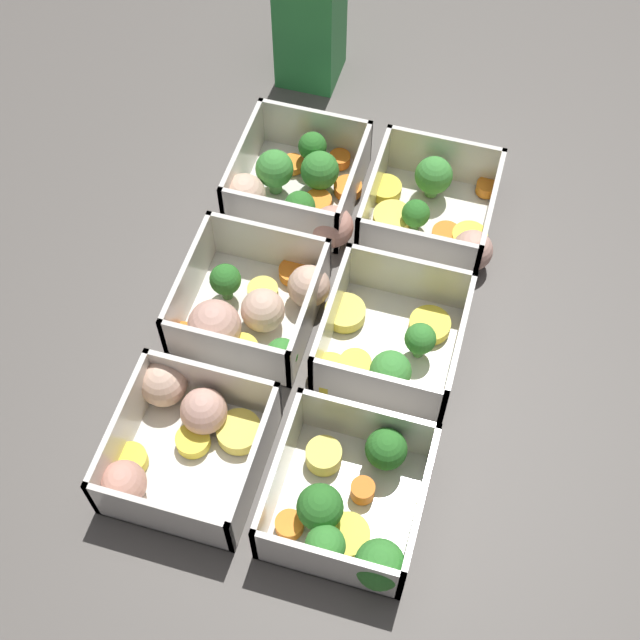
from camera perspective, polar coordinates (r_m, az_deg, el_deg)
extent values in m
plane|color=#56514C|center=(0.84, 0.00, -0.75)|extent=(4.00, 4.00, 0.00)
cube|color=silver|center=(0.76, 1.74, -11.65)|extent=(0.13, 0.12, 0.00)
cube|color=silver|center=(0.73, 6.33, -12.02)|extent=(0.13, 0.01, 0.06)
cube|color=silver|center=(0.74, -2.65, -9.72)|extent=(0.13, 0.01, 0.06)
cube|color=silver|center=(0.71, 0.43, -15.42)|extent=(0.01, 0.12, 0.06)
cube|color=silver|center=(0.76, 3.04, -6.64)|extent=(0.01, 0.12, 0.06)
cylinder|color=#49883F|center=(0.74, 0.33, -14.71)|extent=(0.01, 0.01, 0.01)
sphere|color=#388433|center=(0.72, 0.33, -14.23)|extent=(0.03, 0.03, 0.03)
cylinder|color=orange|center=(0.75, 2.75, -10.84)|extent=(0.03, 0.03, 0.02)
cylinder|color=#407A37|center=(0.75, 0.00, -12.48)|extent=(0.01, 0.01, 0.01)
sphere|color=#2D7228|center=(0.73, 0.00, -11.89)|extent=(0.04, 0.04, 0.04)
cylinder|color=orange|center=(0.75, -1.97, -12.98)|extent=(0.03, 0.03, 0.01)
cylinder|color=#DBC647|center=(0.76, 0.24, -8.69)|extent=(0.04, 0.04, 0.02)
cylinder|color=#49883F|center=(0.73, 3.74, -15.89)|extent=(0.01, 0.01, 0.02)
sphere|color=#388433|center=(0.71, 3.84, -15.35)|extent=(0.04, 0.04, 0.04)
cylinder|color=yellow|center=(0.74, 1.77, -13.61)|extent=(0.04, 0.04, 0.01)
cylinder|color=#407A37|center=(0.77, 4.16, -8.87)|extent=(0.01, 0.01, 0.01)
sphere|color=#2D7228|center=(0.75, 4.26, -8.23)|extent=(0.04, 0.04, 0.04)
cube|color=silver|center=(0.83, 4.59, -1.80)|extent=(0.13, 0.12, 0.00)
cube|color=silver|center=(0.80, 8.78, -1.79)|extent=(0.13, 0.01, 0.06)
cube|color=silver|center=(0.81, 0.69, 0.16)|extent=(0.13, 0.01, 0.06)
cube|color=silver|center=(0.77, 3.63, -4.62)|extent=(0.01, 0.12, 0.06)
cube|color=silver|center=(0.84, 5.72, 2.71)|extent=(0.01, 0.12, 0.06)
cylinder|color=yellow|center=(0.80, 0.58, -3.45)|extent=(0.05, 0.05, 0.01)
cylinder|color=#49883F|center=(0.82, 6.38, -1.63)|extent=(0.01, 0.01, 0.01)
sphere|color=#388433|center=(0.81, 6.50, -0.96)|extent=(0.03, 0.03, 0.03)
cylinder|color=orange|center=(0.79, 7.28, -5.54)|extent=(0.03, 0.03, 0.01)
cylinder|color=#DBC647|center=(0.84, 1.61, 0.46)|extent=(0.05, 0.05, 0.01)
cylinder|color=#519448|center=(0.80, 4.44, -3.97)|extent=(0.01, 0.01, 0.01)
sphere|color=#42933D|center=(0.79, 4.54, -3.29)|extent=(0.04, 0.04, 0.04)
cylinder|color=yellow|center=(0.81, 2.26, -2.94)|extent=(0.03, 0.03, 0.01)
cylinder|color=yellow|center=(0.84, 7.03, -0.33)|extent=(0.05, 0.05, 0.01)
cube|color=silver|center=(0.92, 6.90, 6.34)|extent=(0.13, 0.12, 0.00)
cube|color=silver|center=(0.90, 10.75, 6.56)|extent=(0.13, 0.01, 0.06)
cube|color=silver|center=(0.90, 3.42, 8.25)|extent=(0.13, 0.01, 0.06)
cube|color=silver|center=(0.86, 6.19, 4.35)|extent=(0.01, 0.12, 0.06)
cube|color=silver|center=(0.94, 7.90, 10.23)|extent=(0.01, 0.12, 0.06)
cylinder|color=yellow|center=(0.93, 4.21, 8.35)|extent=(0.04, 0.04, 0.01)
cylinder|color=#407A37|center=(0.91, 6.06, 6.15)|extent=(0.01, 0.01, 0.01)
sphere|color=#2D7228|center=(0.89, 6.15, 6.80)|extent=(0.03, 0.03, 0.03)
cylinder|color=orange|center=(0.90, 8.07, 5.44)|extent=(0.03, 0.03, 0.01)
cylinder|color=yellow|center=(0.89, 3.28, 5.25)|extent=(0.03, 0.03, 0.01)
cylinder|color=#519448|center=(0.94, 7.15, 8.31)|extent=(0.01, 0.01, 0.01)
sphere|color=#42933D|center=(0.92, 7.29, 9.17)|extent=(0.04, 0.04, 0.04)
cylinder|color=#DBC647|center=(0.88, 7.92, 3.94)|extent=(0.05, 0.05, 0.02)
sphere|color=#D19E8C|center=(0.87, 9.72, 4.41)|extent=(0.06, 0.06, 0.04)
cylinder|color=#DBC647|center=(0.91, 4.65, 6.52)|extent=(0.04, 0.04, 0.01)
cylinder|color=orange|center=(0.95, 10.62, 8.33)|extent=(0.03, 0.03, 0.01)
cylinder|color=yellow|center=(0.90, 9.54, 5.21)|extent=(0.04, 0.04, 0.01)
cube|color=silver|center=(0.78, -8.18, -8.93)|extent=(0.13, 0.12, 0.00)
cube|color=silver|center=(0.75, -4.17, -9.31)|extent=(0.13, 0.01, 0.06)
cube|color=silver|center=(0.77, -12.50, -6.90)|extent=(0.13, 0.01, 0.06)
cube|color=silver|center=(0.74, -10.18, -12.35)|extent=(0.01, 0.12, 0.06)
cube|color=silver|center=(0.78, -6.81, -4.08)|extent=(0.01, 0.12, 0.06)
cylinder|color=yellow|center=(0.78, -8.13, -7.66)|extent=(0.04, 0.04, 0.01)
sphere|color=beige|center=(0.79, -10.01, -3.97)|extent=(0.06, 0.06, 0.04)
sphere|color=tan|center=(0.76, -12.46, -10.16)|extent=(0.04, 0.04, 0.04)
sphere|color=#D19E8C|center=(0.78, -7.45, -5.80)|extent=(0.06, 0.06, 0.04)
cylinder|color=yellow|center=(0.78, -12.02, -8.74)|extent=(0.03, 0.03, 0.01)
cylinder|color=#DBC647|center=(0.78, -5.20, -7.14)|extent=(0.04, 0.04, 0.01)
cube|color=silver|center=(0.85, -4.48, 0.42)|extent=(0.13, 0.12, 0.00)
cube|color=silver|center=(0.82, -0.69, 0.50)|extent=(0.13, 0.01, 0.06)
cube|color=silver|center=(0.84, -8.39, 2.35)|extent=(0.13, 0.01, 0.06)
cube|color=silver|center=(0.80, -6.04, -2.18)|extent=(0.01, 0.12, 0.06)
cube|color=silver|center=(0.86, -3.26, 4.79)|extent=(0.01, 0.12, 0.06)
cylinder|color=orange|center=(0.84, -8.80, -0.96)|extent=(0.03, 0.03, 0.01)
cylinder|color=#49883F|center=(0.81, -2.42, -2.78)|extent=(0.01, 0.01, 0.01)
sphere|color=#388433|center=(0.80, -2.46, -2.20)|extent=(0.03, 0.03, 0.03)
sphere|color=#D19E8C|center=(0.81, -6.77, -0.39)|extent=(0.06, 0.06, 0.05)
cylinder|color=#407A37|center=(0.85, -5.97, 1.86)|extent=(0.01, 0.01, 0.02)
sphere|color=#2D7228|center=(0.84, -6.08, 2.60)|extent=(0.03, 0.03, 0.03)
sphere|color=beige|center=(0.82, -3.68, 0.62)|extent=(0.06, 0.06, 0.04)
cylinder|color=yellow|center=(0.81, -5.04, -2.06)|extent=(0.03, 0.03, 0.02)
sphere|color=beige|center=(0.84, -0.72, 2.17)|extent=(0.05, 0.05, 0.04)
cylinder|color=orange|center=(0.87, -1.68, 3.08)|extent=(0.04, 0.04, 0.01)
cylinder|color=#DBC647|center=(0.85, -3.67, 1.72)|extent=(0.04, 0.04, 0.02)
cube|color=silver|center=(0.94, -1.40, 8.19)|extent=(0.13, 0.12, 0.00)
cube|color=silver|center=(0.91, 2.16, 8.53)|extent=(0.13, 0.01, 0.06)
cube|color=silver|center=(0.93, -4.94, 10.01)|extent=(0.13, 0.01, 0.06)
cube|color=silver|center=(0.88, -2.63, 6.35)|extent=(0.01, 0.12, 0.06)
cube|color=silver|center=(0.96, -0.32, 12.00)|extent=(0.01, 0.12, 0.06)
cylinder|color=orange|center=(0.96, 1.27, 10.24)|extent=(0.03, 0.03, 0.01)
cylinder|color=orange|center=(0.96, -1.76, 9.93)|extent=(0.03, 0.03, 0.01)
cylinder|color=#407A37|center=(0.96, -0.48, 10.27)|extent=(0.01, 0.01, 0.02)
sphere|color=#2D7228|center=(0.94, -0.48, 11.06)|extent=(0.03, 0.03, 0.03)
cylinder|color=orange|center=(0.93, 1.79, 8.43)|extent=(0.04, 0.04, 0.01)
sphere|color=tan|center=(0.88, 0.80, 5.99)|extent=(0.06, 0.06, 0.04)
cylinder|color=orange|center=(0.92, -0.13, 7.46)|extent=(0.03, 0.03, 0.02)
sphere|color=beige|center=(0.91, -4.84, 7.99)|extent=(0.06, 0.06, 0.04)
cylinder|color=#407A37|center=(0.91, -1.29, 6.58)|extent=(0.01, 0.01, 0.01)
sphere|color=#2D7228|center=(0.89, -1.31, 7.27)|extent=(0.03, 0.03, 0.03)
cylinder|color=#519448|center=(0.93, -2.87, 8.69)|extent=(0.01, 0.01, 0.02)
sphere|color=#42933D|center=(0.91, -2.93, 9.65)|extent=(0.04, 0.04, 0.04)
cylinder|color=#49883F|center=(0.94, -0.01, 8.70)|extent=(0.01, 0.01, 0.01)
sphere|color=#388433|center=(0.92, -0.01, 9.55)|extent=(0.04, 0.04, 0.04)
cube|color=green|center=(1.01, -0.64, 19.55)|extent=(0.07, 0.07, 0.19)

